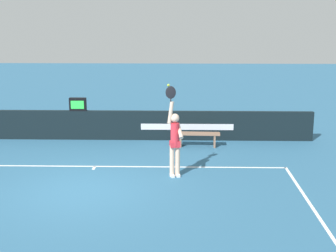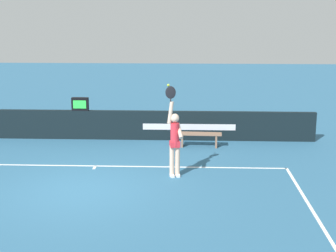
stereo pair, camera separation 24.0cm
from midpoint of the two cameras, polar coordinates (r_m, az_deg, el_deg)
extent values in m
plane|color=#2E6082|center=(12.83, -9.45, -7.28)|extent=(60.00, 60.00, 0.00)
cube|color=white|center=(14.65, -7.91, -4.59)|extent=(11.13, 0.08, 0.00)
cube|color=white|center=(12.24, 16.50, -8.69)|extent=(0.08, 5.49, 0.00)
cube|color=white|center=(14.51, -8.01, -4.77)|extent=(0.08, 0.30, 0.00)
cube|color=black|center=(17.44, -6.18, 0.12)|extent=(14.22, 0.18, 1.03)
cube|color=silver|center=(17.16, 2.84, -0.12)|extent=(3.22, 0.01, 0.21)
cube|color=black|center=(17.48, -9.73, 2.52)|extent=(0.58, 0.18, 0.46)
cube|color=#33E54C|center=(17.39, -9.79, 2.46)|extent=(0.45, 0.01, 0.28)
cylinder|color=beige|center=(13.53, 1.61, -4.04)|extent=(0.13, 0.13, 0.88)
cylinder|color=beige|center=(13.50, 0.96, -4.07)|extent=(0.13, 0.13, 0.88)
cube|color=white|center=(13.64, 1.62, -5.68)|extent=(0.15, 0.26, 0.07)
cube|color=white|center=(13.61, 0.97, -5.72)|extent=(0.15, 0.26, 0.07)
cylinder|color=red|center=(13.31, 1.31, -0.97)|extent=(0.23, 0.23, 0.62)
cube|color=red|center=(13.38, 1.30, -2.10)|extent=(0.31, 0.27, 0.16)
sphere|color=beige|center=(13.20, 1.32, 0.93)|extent=(0.23, 0.23, 0.23)
cylinder|color=beige|center=(13.15, 0.82, 1.56)|extent=(0.20, 0.14, 0.59)
cylinder|color=beige|center=(13.25, 1.86, -0.57)|extent=(0.21, 0.51, 0.37)
ellipsoid|color=black|center=(13.05, 0.83, 3.89)|extent=(0.30, 0.10, 0.36)
cylinder|color=black|center=(13.08, 0.83, 3.07)|extent=(0.03, 0.03, 0.18)
sphere|color=#CBE32F|center=(13.09, 0.57, 4.73)|extent=(0.07, 0.07, 0.07)
cube|color=#8B6751|center=(16.43, 4.05, -0.90)|extent=(1.50, 0.42, 0.05)
cube|color=#8B6751|center=(16.50, 2.08, -1.61)|extent=(0.07, 0.32, 0.45)
cube|color=#8B6751|center=(16.49, 5.99, -1.69)|extent=(0.07, 0.32, 0.45)
camera|label=1|loc=(0.12, -89.49, 0.12)|focal=52.78mm
camera|label=2|loc=(0.12, 90.51, -0.12)|focal=52.78mm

